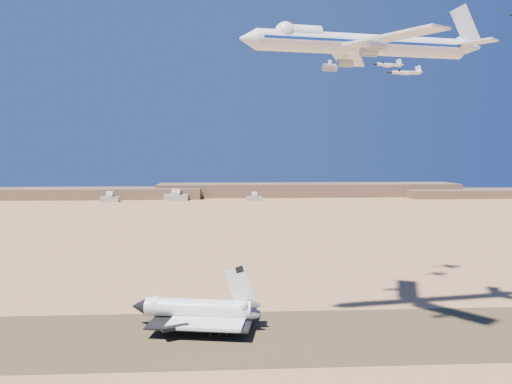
{
  "coord_description": "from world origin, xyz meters",
  "views": [
    {
      "loc": [
        4.86,
        -157.45,
        58.86
      ],
      "look_at": [
        14.61,
        8.0,
        46.38
      ],
      "focal_mm": 35.0,
      "sensor_mm": 36.0,
      "label": 1
    }
  ],
  "objects": [
    {
      "name": "crew_b",
      "position": [
        4.84,
        0.5,
        0.95
      ],
      "size": [
        0.73,
        0.97,
        1.79
      ],
      "primitive_type": "imported",
      "rotation": [
        0.0,
        0.0,
        1.86
      ],
      "color": "#C8640B",
      "rests_on": "runway"
    },
    {
      "name": "shuttle",
      "position": [
        -5.34,
        9.41,
        5.88
      ],
      "size": [
        44.48,
        31.99,
        21.87
      ],
      "rotation": [
        0.0,
        0.0,
        -0.17
      ],
      "color": "white",
      "rests_on": "runway"
    },
    {
      "name": "chase_jet_d",
      "position": [
        84.41,
        63.15,
        95.27
      ],
      "size": [
        16.57,
        8.82,
        4.12
      ],
      "rotation": [
        0.0,
        0.0,
        0.03
      ],
      "color": "white"
    },
    {
      "name": "hangars",
      "position": [
        -64.0,
        478.43,
        4.83
      ],
      "size": [
        200.5,
        29.5,
        30.0
      ],
      "color": "#A49F92",
      "rests_on": "ground"
    },
    {
      "name": "ground",
      "position": [
        0.0,
        0.0,
        0.0
      ],
      "size": [
        1200.0,
        1200.0,
        0.0
      ],
      "primitive_type": "plane",
      "color": "tan",
      "rests_on": "ground"
    },
    {
      "name": "crew_c",
      "position": [
        2.14,
        0.52,
        0.94
      ],
      "size": [
        1.07,
        1.13,
        1.77
      ],
      "primitive_type": "imported",
      "rotation": [
        0.0,
        0.0,
        2.27
      ],
      "color": "#C8640B",
      "rests_on": "runway"
    },
    {
      "name": "runway",
      "position": [
        0.0,
        0.0,
        0.03
      ],
      "size": [
        600.0,
        50.0,
        0.06
      ],
      "primitive_type": "cube",
      "color": "brown",
      "rests_on": "ground"
    },
    {
      "name": "crew_a",
      "position": [
        -0.78,
        -0.18,
        1.0
      ],
      "size": [
        0.51,
        0.72,
        1.88
      ],
      "primitive_type": "imported",
      "rotation": [
        0.0,
        0.0,
        1.48
      ],
      "color": "#C8640B",
      "rests_on": "runway"
    },
    {
      "name": "carrier_747",
      "position": [
        46.47,
        4.17,
        94.43
      ],
      "size": [
        84.08,
        64.18,
        20.87
      ],
      "rotation": [
        0.0,
        0.0,
        0.15
      ],
      "color": "white"
    },
    {
      "name": "chase_jet_c",
      "position": [
        71.25,
        46.98,
        95.69
      ],
      "size": [
        13.84,
        7.83,
        3.48
      ],
      "rotation": [
        0.0,
        0.0,
        0.2
      ],
      "color": "white"
    },
    {
      "name": "ridgeline",
      "position": [
        65.32,
        527.31,
        7.63
      ],
      "size": [
        960.0,
        90.0,
        18.0
      ],
      "color": "brown",
      "rests_on": "ground"
    }
  ]
}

